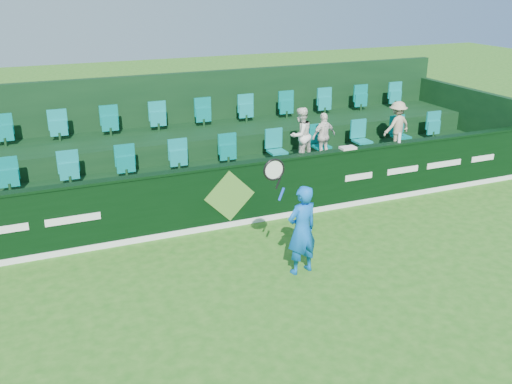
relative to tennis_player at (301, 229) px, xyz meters
name	(u,v)px	position (x,y,z in m)	size (l,w,h in m)	color
ground	(320,325)	(-0.48, -1.60, -0.83)	(60.00, 60.00, 0.00)	#226317
sponsor_hoarding	(228,195)	(-0.47, 2.40, -0.16)	(16.00, 0.25, 1.35)	black
stand_tier_front	(211,191)	(-0.48, 3.50, -0.43)	(16.00, 2.00, 0.80)	black
stand_tier_back	(187,157)	(-0.48, 5.40, -0.18)	(16.00, 1.80, 1.30)	black
stand_rear	(181,131)	(-0.48, 5.85, 0.38)	(16.00, 4.10, 2.60)	black
seat_row_front	(205,156)	(-0.48, 3.90, 0.27)	(13.50, 0.50, 0.60)	#04716B
seat_row_back	(182,118)	(-0.48, 5.70, 0.77)	(13.50, 0.50, 0.60)	#04716B
tennis_player	(301,229)	(0.00, 0.00, 0.00)	(1.16, 0.49, 2.27)	blue
spectator_left	(301,135)	(1.76, 3.52, 0.62)	(0.63, 0.49, 1.30)	white
spectator_middle	(324,136)	(2.38, 3.52, 0.53)	(0.66, 0.27, 1.13)	white
spectator_right	(397,126)	(4.47, 3.52, 0.58)	(0.79, 0.46, 1.23)	tan
towel	(348,148)	(2.36, 2.40, 0.54)	(0.34, 0.22, 0.05)	silver
drinks_bottle	(399,138)	(3.73, 2.40, 0.63)	(0.07, 0.07, 0.23)	white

